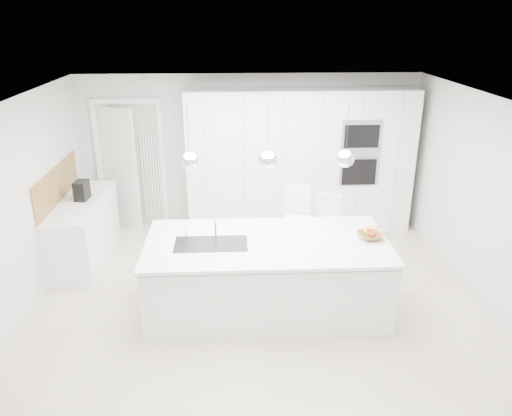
{
  "coord_description": "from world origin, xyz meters",
  "views": [
    {
      "loc": [
        -0.29,
        -5.51,
        3.4
      ],
      "look_at": [
        0.0,
        0.3,
        1.1
      ],
      "focal_mm": 35.0,
      "sensor_mm": 36.0,
      "label": 1
    }
  ],
  "objects_px": {
    "island_base": "(267,278)",
    "espresso_machine": "(82,190)",
    "fruit_bowl": "(370,236)",
    "bar_stool_right": "(329,234)",
    "bar_stool_left": "(297,231)"
  },
  "relations": [
    {
      "from": "island_base",
      "to": "espresso_machine",
      "type": "relative_size",
      "value": 10.35
    },
    {
      "from": "espresso_machine",
      "to": "island_base",
      "type": "bearing_deg",
      "value": -25.76
    },
    {
      "from": "island_base",
      "to": "fruit_bowl",
      "type": "height_order",
      "value": "fruit_bowl"
    },
    {
      "from": "bar_stool_right",
      "to": "bar_stool_left",
      "type": "bearing_deg",
      "value": -159.56
    },
    {
      "from": "espresso_machine",
      "to": "bar_stool_left",
      "type": "xyz_separation_m",
      "value": [
        3.02,
        -0.59,
        -0.43
      ]
    },
    {
      "from": "espresso_machine",
      "to": "bar_stool_right",
      "type": "distance_m",
      "value": 3.55
    },
    {
      "from": "bar_stool_left",
      "to": "island_base",
      "type": "bearing_deg",
      "value": -99.17
    },
    {
      "from": "bar_stool_left",
      "to": "bar_stool_right",
      "type": "xyz_separation_m",
      "value": [
        0.45,
        0.01,
        -0.06
      ]
    },
    {
      "from": "bar_stool_left",
      "to": "bar_stool_right",
      "type": "bearing_deg",
      "value": 18.8
    },
    {
      "from": "bar_stool_left",
      "to": "bar_stool_right",
      "type": "relative_size",
      "value": 1.12
    },
    {
      "from": "island_base",
      "to": "bar_stool_left",
      "type": "bearing_deg",
      "value": 63.61
    },
    {
      "from": "espresso_machine",
      "to": "bar_stool_left",
      "type": "relative_size",
      "value": 0.22
    },
    {
      "from": "fruit_bowl",
      "to": "bar_stool_left",
      "type": "distance_m",
      "value": 1.23
    },
    {
      "from": "island_base",
      "to": "fruit_bowl",
      "type": "distance_m",
      "value": 1.32
    },
    {
      "from": "island_base",
      "to": "fruit_bowl",
      "type": "relative_size",
      "value": 9.73
    }
  ]
}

